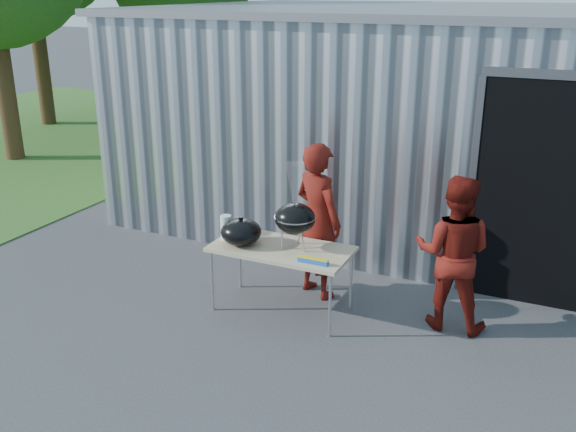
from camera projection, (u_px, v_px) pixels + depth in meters
The scene contains 11 objects.
ground at pixel (239, 318), 6.95m from camera, with size 80.00×80.00×0.00m, color #38383A.
building at pixel (431, 112), 9.98m from camera, with size 8.20×6.20×3.10m.
grass_patch at pixel (35, 133), 15.62m from camera, with size 10.00×12.00×0.02m, color #2D591E.
folding_table at pixel (281, 251), 6.87m from camera, with size 1.50×0.75×0.75m.
kettle_grill at pixel (295, 211), 6.70m from camera, with size 0.44×0.44×0.94m.
grill_lid at pixel (241, 232), 6.90m from camera, with size 0.44×0.44×0.32m.
paper_towels at pixel (226, 228), 7.03m from camera, with size 0.12×0.12×0.28m, color white.
white_tub at pixel (247, 228), 7.26m from camera, with size 0.20×0.15×0.10m, color white.
foil_box at pixel (313, 261), 6.45m from camera, with size 0.32×0.05×0.06m.
person_cook at pixel (318, 221), 7.21m from camera, with size 0.65×0.43×1.79m, color #5F120C.
person_bystander at pixel (453, 253), 6.53m from camera, with size 0.80×0.62×1.64m, color #5F120C.
Camera 1 is at (3.06, -5.37, 3.39)m, focal length 40.00 mm.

